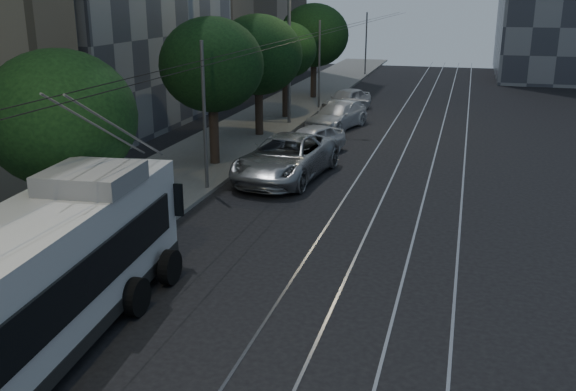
# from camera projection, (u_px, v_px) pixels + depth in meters

# --- Properties ---
(ground) EXTENTS (120.00, 120.00, 0.00)m
(ground) POSITION_uv_depth(u_px,v_px,m) (251.00, 325.00, 15.57)
(ground) COLOR black
(ground) RESTS_ON ground
(sidewalk) EXTENTS (5.00, 90.00, 0.15)m
(sidewalk) POSITION_uv_depth(u_px,v_px,m) (240.00, 136.00, 35.85)
(sidewalk) COLOR #65635E
(sidewalk) RESTS_ON ground
(tram_rails) EXTENTS (4.52, 90.00, 0.02)m
(tram_rails) POSITION_uv_depth(u_px,v_px,m) (421.00, 148.00, 33.28)
(tram_rails) COLOR #9B9CA3
(tram_rails) RESTS_ON ground
(overhead_wires) EXTENTS (2.23, 90.00, 6.00)m
(overhead_wires) POSITION_uv_depth(u_px,v_px,m) (283.00, 76.00, 34.17)
(overhead_wires) COLOR black
(overhead_wires) RESTS_ON ground
(trolleybus) EXTENTS (3.56, 12.20, 5.63)m
(trolleybus) POSITION_uv_depth(u_px,v_px,m) (27.00, 289.00, 13.66)
(trolleybus) COLOR silver
(trolleybus) RESTS_ON ground
(pickup_silver) EXTENTS (3.72, 6.89, 1.84)m
(pickup_silver) POSITION_uv_depth(u_px,v_px,m) (286.00, 158.00, 27.68)
(pickup_silver) COLOR #A1A4A8
(pickup_silver) RESTS_ON ground
(car_white_a) EXTENTS (3.26, 4.75, 1.50)m
(car_white_a) POSITION_uv_depth(u_px,v_px,m) (310.00, 141.00, 31.63)
(car_white_a) COLOR #BBBBBF
(car_white_a) RESTS_ON ground
(car_white_b) EXTENTS (3.49, 5.50, 1.49)m
(car_white_b) POSITION_uv_depth(u_px,v_px,m) (337.00, 116.00, 38.10)
(car_white_b) COLOR silver
(car_white_b) RESTS_ON ground
(car_white_c) EXTENTS (2.18, 4.64, 1.47)m
(car_white_c) POSITION_uv_depth(u_px,v_px,m) (341.00, 114.00, 38.68)
(car_white_c) COLOR silver
(car_white_c) RESTS_ON ground
(car_white_d) EXTENTS (3.14, 4.94, 1.57)m
(car_white_d) POSITION_uv_depth(u_px,v_px,m) (347.00, 100.00, 43.52)
(car_white_d) COLOR silver
(car_white_d) RESTS_ON ground
(tree_1) EXTENTS (4.35, 4.35, 6.27)m
(tree_1) POSITION_uv_depth(u_px,v_px,m) (60.00, 119.00, 18.23)
(tree_1) COLOR #2E2219
(tree_1) RESTS_ON ground
(tree_2) EXTENTS (4.68, 4.68, 6.77)m
(tree_2) POSITION_uv_depth(u_px,v_px,m) (212.00, 65.00, 28.56)
(tree_2) COLOR #2E2219
(tree_2) RESTS_ON ground
(tree_3) EXTENTS (4.80, 4.80, 6.69)m
(tree_3) POSITION_uv_depth(u_px,v_px,m) (258.00, 55.00, 34.69)
(tree_3) COLOR #2E2219
(tree_3) RESTS_ON ground
(tree_4) EXTENTS (3.86, 3.86, 6.08)m
(tree_4) POSITION_uv_depth(u_px,v_px,m) (286.00, 50.00, 39.94)
(tree_4) COLOR #2E2219
(tree_4) RESTS_ON ground
(tree_5) EXTENTS (5.14, 5.14, 7.05)m
(tree_5) POSITION_uv_depth(u_px,v_px,m) (314.00, 35.00, 47.53)
(tree_5) COLOR #2E2219
(tree_5) RESTS_ON ground
(streetlamp_far) EXTENTS (2.65, 0.44, 11.10)m
(streetlamp_far) POSITION_uv_depth(u_px,v_px,m) (296.00, 13.00, 37.16)
(streetlamp_far) COLOR slate
(streetlamp_far) RESTS_ON ground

